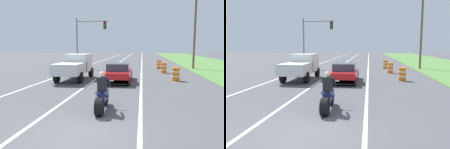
# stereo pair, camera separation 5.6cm
# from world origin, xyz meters

# --- Properties ---
(ground_plane) EXTENTS (160.00, 160.00, 0.00)m
(ground_plane) POSITION_xyz_m (0.00, 0.00, 0.00)
(ground_plane) COLOR #4C4C51
(lane_stripe_left_solid) EXTENTS (0.14, 120.00, 0.01)m
(lane_stripe_left_solid) POSITION_xyz_m (-5.40, 20.00, 0.00)
(lane_stripe_left_solid) COLOR white
(lane_stripe_left_solid) RESTS_ON ground
(lane_stripe_right_solid) EXTENTS (0.14, 120.00, 0.01)m
(lane_stripe_right_solid) POSITION_xyz_m (1.80, 20.00, 0.00)
(lane_stripe_right_solid) COLOR white
(lane_stripe_right_solid) RESTS_ON ground
(lane_stripe_centre_dashed) EXTENTS (0.14, 120.00, 0.01)m
(lane_stripe_centre_dashed) POSITION_xyz_m (-1.80, 20.00, 0.00)
(lane_stripe_centre_dashed) COLOR white
(lane_stripe_centre_dashed) RESTS_ON ground
(motorcycle_with_rider) EXTENTS (0.70, 2.21, 1.62)m
(motorcycle_with_rider) POSITION_xyz_m (0.27, 2.43, 0.59)
(motorcycle_with_rider) COLOR black
(motorcycle_with_rider) RESTS_ON ground
(sports_car_red) EXTENTS (1.84, 4.30, 1.37)m
(sports_car_red) POSITION_xyz_m (0.13, 9.93, 0.63)
(sports_car_red) COLOR red
(sports_car_red) RESTS_ON ground
(pickup_truck_left_lane_white) EXTENTS (2.02, 4.80, 1.98)m
(pickup_truck_left_lane_white) POSITION_xyz_m (-3.38, 10.54, 1.11)
(pickup_truck_left_lane_white) COLOR silver
(pickup_truck_left_lane_white) RESTS_ON ground
(traffic_light_mast_near) EXTENTS (3.96, 0.34, 6.00)m
(traffic_light_mast_near) POSITION_xyz_m (-4.94, 20.35, 3.95)
(traffic_light_mast_near) COLOR gray
(traffic_light_mast_near) RESTS_ON ground
(utility_pole_roadside) EXTENTS (0.24, 0.24, 8.30)m
(utility_pole_roadside) POSITION_xyz_m (7.68, 20.17, 4.15)
(utility_pole_roadside) COLOR brown
(utility_pole_roadside) RESTS_ON ground
(construction_barrel_nearest) EXTENTS (0.58, 0.58, 1.00)m
(construction_barrel_nearest) POSITION_xyz_m (4.39, 11.01, 0.50)
(construction_barrel_nearest) COLOR orange
(construction_barrel_nearest) RESTS_ON ground
(construction_barrel_mid) EXTENTS (0.58, 0.58, 1.00)m
(construction_barrel_mid) POSITION_xyz_m (3.94, 15.81, 0.50)
(construction_barrel_mid) COLOR orange
(construction_barrel_mid) RESTS_ON ground
(construction_barrel_far) EXTENTS (0.58, 0.58, 1.00)m
(construction_barrel_far) POSITION_xyz_m (3.76, 19.93, 0.50)
(construction_barrel_far) COLOR orange
(construction_barrel_far) RESTS_ON ground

